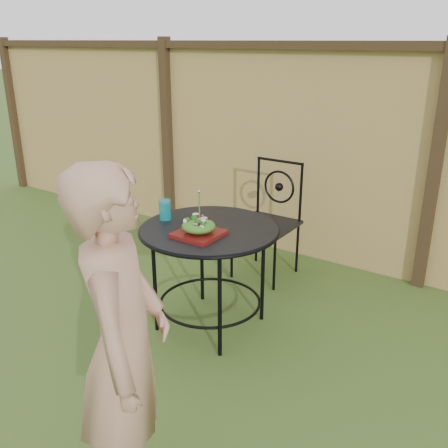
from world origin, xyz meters
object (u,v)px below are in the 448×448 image
patio_table (210,247)px  patio_chair (269,217)px  salad_plate (199,234)px  diner (124,350)px

patio_table → patio_chair: size_ratio=0.97×
patio_chair → salad_plate: patio_chair is taller
patio_chair → diner: size_ratio=0.64×
patio_table → diner: diner is taller
patio_table → patio_chair: 0.96m
diner → salad_plate: diner is taller
diner → patio_chair: bearing=-19.7°
patio_table → diner: bearing=-67.7°
patio_chair → salad_plate: (0.11, -1.11, 0.23)m
patio_chair → diner: diner is taller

